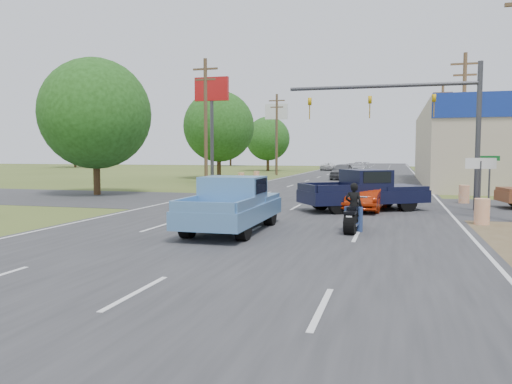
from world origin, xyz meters
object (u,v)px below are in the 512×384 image
(motorcycle, at_px, (353,217))
(rider, at_px, (354,209))
(blue_pickup, at_px, (233,203))
(red_convertible, at_px, (367,195))
(navy_pickup, at_px, (366,190))
(distant_car_white, at_px, (329,167))
(distant_car_silver, at_px, (359,167))
(distant_car_grey, at_px, (342,171))

(motorcycle, height_order, rider, rider)
(blue_pickup, bearing_deg, red_convertible, 61.54)
(rider, relative_size, navy_pickup, 0.26)
(navy_pickup, distance_m, distant_car_white, 55.60)
(blue_pickup, relative_size, distant_car_silver, 1.11)
(red_convertible, xyz_separation_m, blue_pickup, (-4.16, -7.74, 0.22))
(distant_car_silver, bearing_deg, distant_car_white, 129.16)
(rider, height_order, navy_pickup, navy_pickup)
(red_convertible, height_order, blue_pickup, blue_pickup)
(motorcycle, height_order, navy_pickup, navy_pickup)
(distant_car_grey, bearing_deg, navy_pickup, -77.84)
(blue_pickup, bearing_deg, distant_car_silver, 89.15)
(distant_car_grey, xyz_separation_m, distant_car_silver, (0.43, 18.66, -0.09))
(red_convertible, height_order, rider, rider)
(rider, relative_size, blue_pickup, 0.28)
(rider, distance_m, distant_car_grey, 34.76)
(red_convertible, relative_size, distant_car_grey, 0.92)
(red_convertible, bearing_deg, distant_car_white, 105.43)
(blue_pickup, relative_size, distant_car_white, 1.30)
(distant_car_grey, bearing_deg, red_convertible, -77.70)
(motorcycle, relative_size, distant_car_grey, 0.47)
(motorcycle, bearing_deg, rider, 90.00)
(red_convertible, distance_m, rider, 6.88)
(blue_pickup, xyz_separation_m, navy_pickup, (4.12, 7.52, 0.02))
(motorcycle, bearing_deg, blue_pickup, -164.48)
(navy_pickup, bearing_deg, distant_car_silver, 151.78)
(rider, relative_size, distant_car_white, 0.36)
(rider, bearing_deg, blue_pickup, 16.40)
(rider, bearing_deg, red_convertible, -86.13)
(distant_car_grey, bearing_deg, distant_car_silver, 92.74)
(rider, height_order, distant_car_grey, distant_car_grey)
(red_convertible, bearing_deg, motorcycle, -84.37)
(motorcycle, xyz_separation_m, navy_pickup, (0.04, 6.72, 0.46))
(rider, relative_size, distant_car_silver, 0.31)
(rider, distance_m, blue_pickup, 4.18)
(red_convertible, relative_size, navy_pickup, 0.74)
(red_convertible, xyz_separation_m, distant_car_white, (-8.82, 54.68, -0.13))
(distant_car_silver, height_order, distant_car_white, distant_car_silver)
(distant_car_silver, bearing_deg, red_convertible, -78.55)
(red_convertible, distance_m, blue_pickup, 8.79)
(navy_pickup, height_order, distant_car_grey, navy_pickup)
(navy_pickup, bearing_deg, motorcycle, -32.92)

